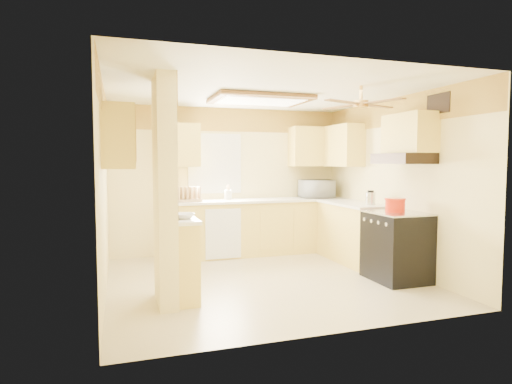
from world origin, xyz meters
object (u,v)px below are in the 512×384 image
object	(u,v)px
dutch_oven	(395,205)
kettle	(371,198)
stove	(396,246)
microwave	(316,189)
bowl	(183,216)

from	to	relation	value
dutch_oven	kettle	size ratio (longest dim) A/B	1.27
stove	microwave	size ratio (longest dim) A/B	1.59
bowl	kettle	size ratio (longest dim) A/B	1.15
microwave	kettle	world-z (taller)	microwave
microwave	dutch_oven	world-z (taller)	microwave
bowl	kettle	world-z (taller)	kettle
stove	bowl	xyz separation A→B (m)	(-2.82, 0.01, 0.51)
bowl	kettle	xyz separation A→B (m)	(2.87, 0.71, 0.07)
stove	microwave	xyz separation A→B (m)	(-0.13, 2.15, 0.64)
stove	kettle	xyz separation A→B (m)	(0.06, 0.72, 0.58)
stove	microwave	bearing A→B (deg)	93.58
dutch_oven	kettle	world-z (taller)	kettle
microwave	dutch_oven	size ratio (longest dim) A/B	2.10
stove	bowl	bearing A→B (deg)	179.72
bowl	microwave	bearing A→B (deg)	38.49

